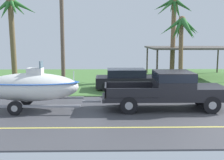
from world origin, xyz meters
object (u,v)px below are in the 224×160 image
at_px(boat_on_trailer, 31,87).
at_px(utility_pole, 62,25).
at_px(palm_tree_mid, 174,17).
at_px(parked_sedan_near, 129,80).
at_px(pickup_truck_towing, 172,88).
at_px(carport_awning, 191,48).
at_px(palm_tree_near_left, 12,18).
at_px(palm_tree_near_right, 183,32).

xyz_separation_m(boat_on_trailer, utility_pole, (0.97, 3.99, 3.09)).
bearing_deg(palm_tree_mid, utility_pole, -145.10).
distance_m(parked_sedan_near, palm_tree_mid, 7.31).
height_order(pickup_truck_towing, carport_awning, carport_awning).
relative_size(boat_on_trailer, palm_tree_near_left, 0.89).
relative_size(parked_sedan_near, palm_tree_near_right, 0.91).
bearing_deg(utility_pole, boat_on_trailer, -103.62).
distance_m(pickup_truck_towing, palm_tree_near_right, 6.69).
bearing_deg(utility_pole, carport_awning, 35.52).
distance_m(boat_on_trailer, utility_pole, 5.13).
xyz_separation_m(boat_on_trailer, parked_sedan_near, (5.09, 5.18, -0.44)).
bearing_deg(parked_sedan_near, palm_tree_mid, 48.48).
bearing_deg(utility_pole, palm_tree_near_right, 12.96).
relative_size(palm_tree_mid, utility_pole, 0.82).
xyz_separation_m(parked_sedan_near, palm_tree_near_right, (3.64, 0.59, 3.12)).
xyz_separation_m(carport_awning, utility_pole, (-10.00, -7.14, 1.68)).
bearing_deg(palm_tree_near_right, pickup_truck_towing, -108.59).
distance_m(carport_awning, palm_tree_near_right, 5.94).
xyz_separation_m(palm_tree_near_left, palm_tree_near_right, (12.43, -3.51, -1.11)).
distance_m(palm_tree_mid, utility_pole, 9.80).
distance_m(parked_sedan_near, palm_tree_near_right, 4.83).
relative_size(carport_awning, palm_tree_near_left, 1.11).
height_order(parked_sedan_near, palm_tree_near_right, palm_tree_near_right).
relative_size(palm_tree_near_left, palm_tree_near_right, 1.36).
bearing_deg(pickup_truck_towing, palm_tree_mid, 77.15).
distance_m(parked_sedan_near, utility_pole, 5.56).
distance_m(boat_on_trailer, carport_awning, 15.68).
height_order(carport_awning, palm_tree_near_right, palm_tree_near_right).
distance_m(pickup_truck_towing, parked_sedan_near, 5.47).
distance_m(palm_tree_near_right, utility_pole, 7.98).
relative_size(boat_on_trailer, palm_tree_near_right, 1.21).
xyz_separation_m(boat_on_trailer, palm_tree_near_right, (8.73, 5.77, 2.68)).
xyz_separation_m(parked_sedan_near, palm_tree_near_left, (-8.79, 4.10, 4.23)).
relative_size(parked_sedan_near, utility_pole, 0.55).
relative_size(carport_awning, palm_tree_mid, 1.10).
height_order(palm_tree_mid, utility_pole, utility_pole).
relative_size(boat_on_trailer, parked_sedan_near, 1.34).
bearing_deg(palm_tree_mid, parked_sedan_near, -131.52).
height_order(palm_tree_near_left, utility_pole, utility_pole).
height_order(pickup_truck_towing, palm_tree_near_right, palm_tree_near_right).
xyz_separation_m(parked_sedan_near, utility_pole, (-4.12, -1.20, 3.53)).
distance_m(pickup_truck_towing, palm_tree_near_left, 14.54).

